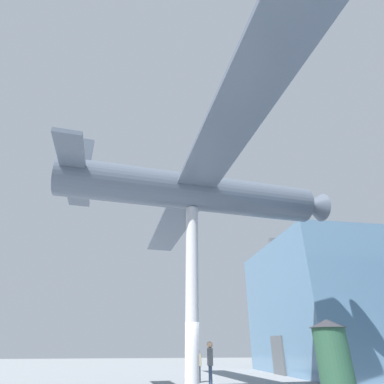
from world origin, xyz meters
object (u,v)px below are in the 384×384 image
at_px(support_pylon_central, 192,291).
at_px(visitor_second, 197,363).
at_px(visitor_person, 210,360).
at_px(info_kiosk, 335,367).
at_px(suspended_airplane, 195,192).

bearing_deg(support_pylon_central, visitor_second, 168.28).
relative_size(support_pylon_central, visitor_person, 3.87).
height_order(support_pylon_central, info_kiosk, support_pylon_central).
distance_m(visitor_person, info_kiosk, 7.18).
relative_size(support_pylon_central, info_kiosk, 3.09).
height_order(support_pylon_central, visitor_person, support_pylon_central).
distance_m(support_pylon_central, suspended_airplane, 4.50).
relative_size(support_pylon_central, suspended_airplane, 0.38).
bearing_deg(support_pylon_central, suspended_airplane, 95.89).
bearing_deg(support_pylon_central, visitor_person, 156.07).
height_order(suspended_airplane, visitor_person, suspended_airplane).
height_order(visitor_second, info_kiosk, info_kiosk).
relative_size(support_pylon_central, visitor_second, 4.67).
bearing_deg(info_kiosk, visitor_person, -165.09).
height_order(suspended_airplane, info_kiosk, suspended_airplane).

